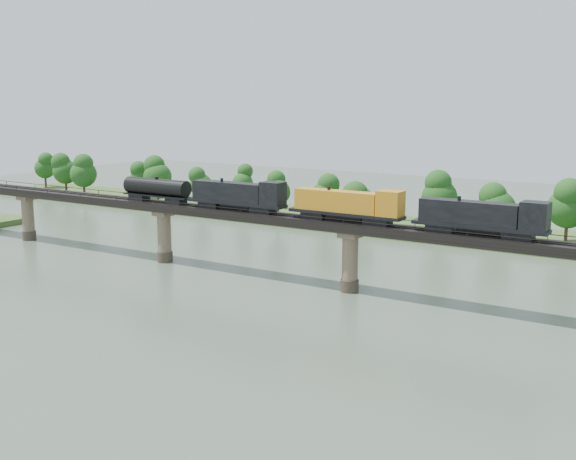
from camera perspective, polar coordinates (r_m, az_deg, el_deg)
The scene contains 6 objects.
ground at distance 94.11m, azimuth -3.75°, elevation -8.95°, with size 400.00×400.00×0.00m, color #3E4D3D.
far_bank at distance 167.82m, azimuth 13.66°, elevation -0.26°, with size 300.00×24.00×1.60m, color #345020.
bridge at distance 117.16m, azimuth 4.93°, elevation -2.28°, with size 236.00×30.00×11.50m.
bridge_superstructure at distance 115.92m, azimuth 4.97°, elevation 0.78°, with size 220.00×4.90×0.75m.
far_treeline at distance 165.20m, azimuth 10.58°, elevation 2.52°, with size 289.06×17.54×13.60m.
freight_train at distance 119.45m, azimuth 1.56°, elevation 2.24°, with size 80.05×3.12×5.51m.
Camera 1 is at (52.73, -71.37, 31.36)m, focal length 45.00 mm.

